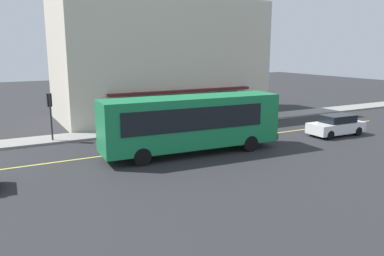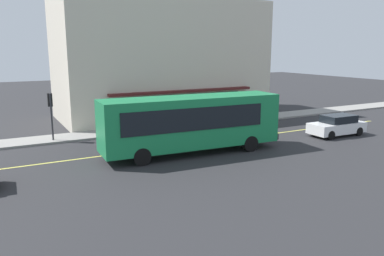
{
  "view_description": "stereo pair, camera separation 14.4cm",
  "coord_description": "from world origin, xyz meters",
  "px_view_note": "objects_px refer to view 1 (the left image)",
  "views": [
    {
      "loc": [
        -11.94,
        -22.04,
        6.31
      ],
      "look_at": [
        -1.12,
        -2.06,
        1.6
      ],
      "focal_mm": 35.95,
      "sensor_mm": 36.0,
      "label": 1
    },
    {
      "loc": [
        -11.81,
        -22.11,
        6.31
      ],
      "look_at": [
        -1.12,
        -2.06,
        1.6
      ],
      "focal_mm": 35.95,
      "sensor_mm": 36.0,
      "label": 2
    }
  ],
  "objects_px": {
    "bus": "(192,122)",
    "car_white": "(336,125)",
    "car_yellow": "(243,118)",
    "pedestrian_by_curb": "(199,111)",
    "pedestrian_at_corner": "(248,106)",
    "pedestrian_mid_block": "(170,113)",
    "traffic_light": "(50,105)"
  },
  "relations": [
    {
      "from": "bus",
      "to": "car_white",
      "type": "xyz_separation_m",
      "value": [
        11.79,
        -0.65,
        -1.24
      ]
    },
    {
      "from": "car_yellow",
      "to": "pedestrian_by_curb",
      "type": "bearing_deg",
      "value": 140.19
    },
    {
      "from": "pedestrian_by_curb",
      "to": "pedestrian_at_corner",
      "type": "bearing_deg",
      "value": 3.88
    },
    {
      "from": "bus",
      "to": "car_white",
      "type": "height_order",
      "value": "bus"
    },
    {
      "from": "car_white",
      "to": "pedestrian_at_corner",
      "type": "xyz_separation_m",
      "value": [
        -1.7,
        8.61,
        0.41
      ]
    },
    {
      "from": "car_yellow",
      "to": "pedestrian_at_corner",
      "type": "distance_m",
      "value": 3.69
    },
    {
      "from": "bus",
      "to": "pedestrian_by_curb",
      "type": "xyz_separation_m",
      "value": [
        4.8,
        7.6,
        -0.79
      ]
    },
    {
      "from": "car_yellow",
      "to": "car_white",
      "type": "xyz_separation_m",
      "value": [
        4.19,
        -5.91,
        0.0
      ]
    },
    {
      "from": "pedestrian_by_curb",
      "to": "pedestrian_mid_block",
      "type": "height_order",
      "value": "pedestrian_by_curb"
    },
    {
      "from": "bus",
      "to": "pedestrian_by_curb",
      "type": "relative_size",
      "value": 6.47
    },
    {
      "from": "car_yellow",
      "to": "pedestrian_by_curb",
      "type": "distance_m",
      "value": 3.68
    },
    {
      "from": "pedestrian_at_corner",
      "to": "pedestrian_mid_block",
      "type": "xyz_separation_m",
      "value": [
        -8.0,
        -0.35,
        0.04
      ]
    },
    {
      "from": "traffic_light",
      "to": "pedestrian_at_corner",
      "type": "distance_m",
      "value": 17.23
    },
    {
      "from": "bus",
      "to": "traffic_light",
      "type": "height_order",
      "value": "bus"
    },
    {
      "from": "bus",
      "to": "car_white",
      "type": "bearing_deg",
      "value": -3.14
    },
    {
      "from": "traffic_light",
      "to": "car_white",
      "type": "relative_size",
      "value": 0.74
    },
    {
      "from": "car_white",
      "to": "pedestrian_mid_block",
      "type": "height_order",
      "value": "pedestrian_mid_block"
    },
    {
      "from": "pedestrian_by_curb",
      "to": "pedestrian_mid_block",
      "type": "xyz_separation_m",
      "value": [
        -2.7,
        0.01,
        -0.0
      ]
    },
    {
      "from": "car_yellow",
      "to": "traffic_light",
      "type": "bearing_deg",
      "value": 172.39
    },
    {
      "from": "bus",
      "to": "pedestrian_at_corner",
      "type": "bearing_deg",
      "value": 38.26
    },
    {
      "from": "pedestrian_at_corner",
      "to": "pedestrian_by_curb",
      "type": "bearing_deg",
      "value": -176.12
    },
    {
      "from": "pedestrian_at_corner",
      "to": "pedestrian_mid_block",
      "type": "distance_m",
      "value": 8.01
    },
    {
      "from": "car_yellow",
      "to": "bus",
      "type": "bearing_deg",
      "value": -145.3
    },
    {
      "from": "pedestrian_mid_block",
      "to": "car_yellow",
      "type": "bearing_deg",
      "value": -23.03
    },
    {
      "from": "car_yellow",
      "to": "pedestrian_by_curb",
      "type": "height_order",
      "value": "pedestrian_by_curb"
    },
    {
      "from": "pedestrian_at_corner",
      "to": "pedestrian_by_curb",
      "type": "height_order",
      "value": "pedestrian_by_curb"
    },
    {
      "from": "car_white",
      "to": "pedestrian_by_curb",
      "type": "relative_size",
      "value": 2.5
    },
    {
      "from": "car_yellow",
      "to": "pedestrian_by_curb",
      "type": "xyz_separation_m",
      "value": [
        -2.8,
        2.34,
        0.45
      ]
    },
    {
      "from": "bus",
      "to": "pedestrian_by_curb",
      "type": "height_order",
      "value": "bus"
    },
    {
      "from": "traffic_light",
      "to": "pedestrian_mid_block",
      "type": "bearing_deg",
      "value": 2.39
    },
    {
      "from": "pedestrian_mid_block",
      "to": "pedestrian_by_curb",
      "type": "bearing_deg",
      "value": -0.12
    },
    {
      "from": "traffic_light",
      "to": "car_white",
      "type": "xyz_separation_m",
      "value": [
        18.86,
        -7.87,
        -1.79
      ]
    }
  ]
}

